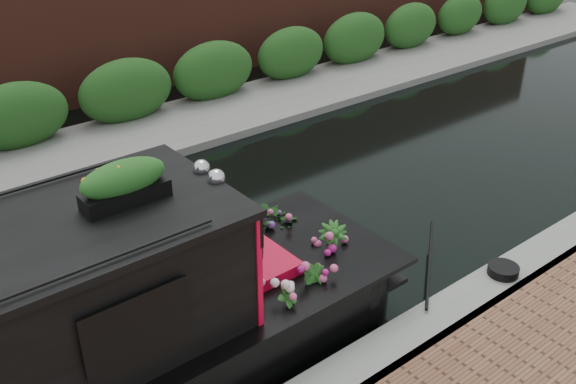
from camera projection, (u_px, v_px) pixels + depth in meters
ground at (153, 271)px, 8.94m from camera, size 80.00×80.00×0.00m
far_bank_path at (44, 168)px, 11.82m from camera, size 40.00×2.40×0.34m
far_hedge at (27, 152)px, 12.44m from camera, size 40.00×1.10×2.80m
rope_fender at (363, 258)px, 8.93m from camera, size 0.35×0.37×0.35m
coiled_mooring_rope at (503, 270)px, 8.44m from camera, size 0.41×0.41×0.12m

